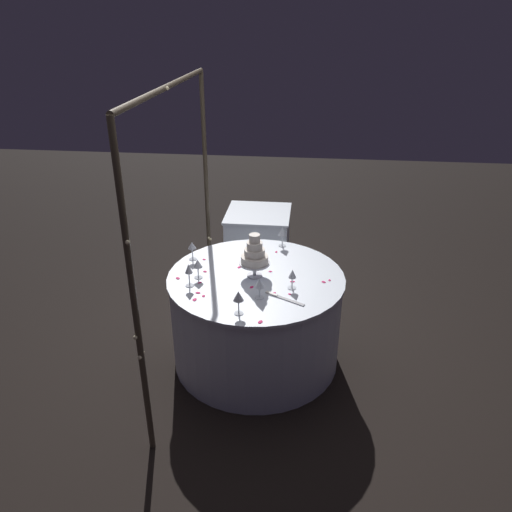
{
  "coord_description": "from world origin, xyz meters",
  "views": [
    {
      "loc": [
        -3.08,
        -0.34,
        2.42
      ],
      "look_at": [
        0.0,
        0.0,
        0.89
      ],
      "focal_mm": 34.36,
      "sensor_mm": 36.0,
      "label": 1
    }
  ],
  "objects": [
    {
      "name": "rose_petal_4",
      "position": [
        -0.14,
        0.38,
        0.73
      ],
      "size": [
        0.03,
        0.04,
        0.0
      ],
      "primitive_type": "ellipsoid",
      "rotation": [
        0.0,
        0.0,
        5.37
      ],
      "color": "#C61951",
      "rests_on": "main_table"
    },
    {
      "name": "decorative_arch",
      "position": [
        0.0,
        0.54,
        1.33
      ],
      "size": [
        1.96,
        0.06,
        2.04
      ],
      "color": "#473D2D",
      "rests_on": "ground"
    },
    {
      "name": "wine_glass_3",
      "position": [
        0.53,
        -0.16,
        0.85
      ],
      "size": [
        0.07,
        0.07,
        0.16
      ],
      "color": "silver",
      "rests_on": "main_table"
    },
    {
      "name": "wine_glass_1",
      "position": [
        -0.15,
        -0.27,
        0.83
      ],
      "size": [
        0.06,
        0.06,
        0.14
      ],
      "color": "silver",
      "rests_on": "main_table"
    },
    {
      "name": "wine_glass_4",
      "position": [
        -0.3,
        -0.06,
        0.83
      ],
      "size": [
        0.06,
        0.06,
        0.15
      ],
      "color": "silver",
      "rests_on": "main_table"
    },
    {
      "name": "rose_petal_11",
      "position": [
        -0.17,
        0.01,
        0.73
      ],
      "size": [
        0.04,
        0.03,
        0.0
      ],
      "primitive_type": "ellipsoid",
      "rotation": [
        0.0,
        0.0,
        2.84
      ],
      "color": "#C61951",
      "rests_on": "main_table"
    },
    {
      "name": "wine_glass_2",
      "position": [
        -0.07,
        0.41,
        0.83
      ],
      "size": [
        0.07,
        0.07,
        0.15
      ],
      "color": "silver",
      "rests_on": "main_table"
    },
    {
      "name": "rose_petal_6",
      "position": [
        -0.06,
        -0.26,
        0.73
      ],
      "size": [
        0.03,
        0.04,
        0.0
      ],
      "primitive_type": "ellipsoid",
      "rotation": [
        0.0,
        0.0,
        1.79
      ],
      "color": "#C61951",
      "rests_on": "main_table"
    },
    {
      "name": "rose_petal_2",
      "position": [
        -0.32,
        0.32,
        0.73
      ],
      "size": [
        0.03,
        0.02,
        0.0
      ],
      "primitive_type": "ellipsoid",
      "rotation": [
        0.0,
        0.0,
        3.26
      ],
      "color": "#C61951",
      "rests_on": "main_table"
    },
    {
      "name": "rose_petal_8",
      "position": [
        0.41,
        -0.12,
        0.73
      ],
      "size": [
        0.03,
        0.02,
        0.0
      ],
      "primitive_type": "ellipsoid",
      "rotation": [
        0.0,
        0.0,
        6.21
      ],
      "color": "#C61951",
      "rests_on": "main_table"
    },
    {
      "name": "rose_petal_1",
      "position": [
        -0.58,
        -0.09,
        0.73
      ],
      "size": [
        0.04,
        0.04,
        0.0
      ],
      "primitive_type": "ellipsoid",
      "rotation": [
        0.0,
        0.0,
        5.92
      ],
      "color": "#C61951",
      "rests_on": "main_table"
    },
    {
      "name": "rose_petal_12",
      "position": [
        -0.1,
        0.55,
        0.73
      ],
      "size": [
        0.05,
        0.05,
        0.0
      ],
      "primitive_type": "ellipsoid",
      "rotation": [
        0.0,
        0.0,
        0.78
      ],
      "color": "#C61951",
      "rests_on": "main_table"
    },
    {
      "name": "rose_petal_16",
      "position": [
        -0.23,
        -0.25,
        0.73
      ],
      "size": [
        0.03,
        0.03,
        0.0
      ],
      "primitive_type": "ellipsoid",
      "rotation": [
        0.0,
        0.0,
        0.99
      ],
      "color": "#C61951",
      "rests_on": "main_table"
    },
    {
      "name": "rose_petal_10",
      "position": [
        0.12,
        0.14,
        0.73
      ],
      "size": [
        0.04,
        0.03,
        0.0
      ],
      "primitive_type": "ellipsoid",
      "rotation": [
        0.0,
        0.0,
        5.94
      ],
      "color": "#C61951",
      "rests_on": "main_table"
    },
    {
      "name": "tiered_cake",
      "position": [
        0.0,
        0.01,
        0.89
      ],
      "size": [
        0.22,
        0.22,
        0.33
      ],
      "color": "silver",
      "rests_on": "main_table"
    },
    {
      "name": "ground_plane",
      "position": [
        0.0,
        0.0,
        0.0
      ],
      "size": [
        12.0,
        12.0,
        0.0
      ],
      "primitive_type": "plane",
      "color": "black"
    },
    {
      "name": "wine_glass_6",
      "position": [
        -0.19,
        0.44,
        0.85
      ],
      "size": [
        0.06,
        0.06,
        0.17
      ],
      "color": "silver",
      "rests_on": "main_table"
    },
    {
      "name": "rose_petal_5",
      "position": [
        -0.28,
        0.36,
        0.73
      ],
      "size": [
        0.03,
        0.04,
        0.0
      ],
      "primitive_type": "ellipsoid",
      "rotation": [
        0.0,
        0.0,
        4.59
      ],
      "color": "#C61951",
      "rests_on": "main_table"
    },
    {
      "name": "rose_petal_13",
      "position": [
        0.22,
        0.43,
        0.73
      ],
      "size": [
        0.03,
        0.04,
        0.0
      ],
      "primitive_type": "ellipsoid",
      "rotation": [
        0.0,
        0.0,
        4.19
      ],
      "color": "#C61951",
      "rests_on": "main_table"
    },
    {
      "name": "cake_knife",
      "position": [
        -0.29,
        -0.21,
        0.73
      ],
      "size": [
        0.16,
        0.27,
        0.01
      ],
      "color": "silver",
      "rests_on": "main_table"
    },
    {
      "name": "rose_petal_14",
      "position": [
        -0.37,
        0.37,
        0.73
      ],
      "size": [
        0.04,
        0.03,
        0.0
      ],
      "primitive_type": "ellipsoid",
      "rotation": [
        0.0,
        0.0,
        3.03
      ],
      "color": "#C61951",
      "rests_on": "main_table"
    },
    {
      "name": "rose_petal_7",
      "position": [
        0.02,
        0.38,
        0.73
      ],
      "size": [
        0.04,
        0.04,
        0.0
      ],
      "primitive_type": "ellipsoid",
      "rotation": [
        0.0,
        0.0,
        4.15
      ],
      "color": "#C61951",
      "rests_on": "main_table"
    },
    {
      "name": "wine_glass_5",
      "position": [
        0.21,
        0.51,
        0.84
      ],
      "size": [
        0.06,
        0.06,
        0.15
      ],
      "color": "silver",
      "rests_on": "main_table"
    },
    {
      "name": "side_table",
      "position": [
        1.19,
        0.11,
        0.38
      ],
      "size": [
        0.6,
        0.6,
        0.75
      ],
      "color": "silver",
      "rests_on": "ground"
    },
    {
      "name": "rose_petal_15",
      "position": [
        -0.01,
        -0.53,
        0.73
      ],
      "size": [
        0.03,
        0.02,
        0.0
      ],
      "primitive_type": "ellipsoid",
      "rotation": [
        0.0,
        0.0,
        0.09
      ],
      "color": "#C61951",
      "rests_on": "main_table"
    },
    {
      "name": "main_table",
      "position": [
        0.0,
        0.0,
        0.36
      ],
      "size": [
        1.28,
        1.28,
        0.73
      ],
      "color": "silver",
      "rests_on": "ground"
    },
    {
      "name": "rose_petal_0",
      "position": [
        0.08,
        -0.1,
        0.73
      ],
      "size": [
        0.03,
        0.03,
        0.0
      ],
      "primitive_type": "ellipsoid",
      "rotation": [
        0.0,
        0.0,
        4.45
      ],
      "color": "#C61951",
      "rests_on": "main_table"
    },
    {
      "name": "rose_petal_17",
      "position": [
        -0.04,
        -0.48,
        0.73
      ],
      "size": [
        0.04,
        0.04,
        0.0
      ],
      "primitive_type": "ellipsoid",
      "rotation": [
        0.0,
        0.0,
        0.91
      ],
      "color": "#C61951",
      "rests_on": "main_table"
    },
    {
      "name": "rose_petal_3",
      "position": [
        -0.23,
        -0.15,
        0.73
      ],
      "size": [
        0.03,
        0.03,
        0.0
      ],
      "primitive_type": "ellipsoid",
      "rotation": [
        0.0,
        0.0,
        5.54
      ],
      "color": "#C61951",
      "rests_on": "main_table"
    },
    {
      "name": "wine_glass_0",
      "position": [
        -0.5,
        0.05,
        0.85
      ],
      "size": [
        0.07,
        0.07,
        0.16
      ],
      "color": "silver",
      "rests_on": "main_table"
    },
    {
      "name": "rose_petal_9",
      "position": [
        0.22,
        0.02,
        0.73
      ],
      "size": [
        0.03,
        0.03,
        0.0
      ],
      "primitive_type": "ellipsoid",
      "rotation": [
        0.0,
        0.0,
        4.12
      ],
      "color": "#C61951",
      "rests_on": "main_table"
    }
  ]
}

